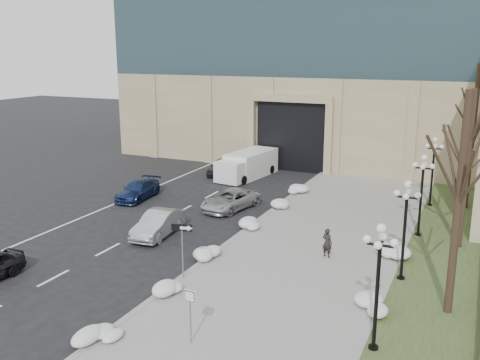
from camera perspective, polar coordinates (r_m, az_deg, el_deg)
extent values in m
cube|color=gray|center=(28.46, 7.53, -7.65)|extent=(9.00, 40.00, 0.12)
cube|color=gray|center=(29.96, -0.76, -6.37)|extent=(0.30, 40.00, 0.14)
cube|color=#364623|center=(27.46, 20.76, -9.32)|extent=(4.00, 40.00, 0.10)
cube|color=tan|center=(55.34, 10.86, 6.99)|extent=(40.00, 20.00, 8.00)
cube|color=black|center=(47.46, 5.80, 4.82)|extent=(6.00, 2.50, 6.00)
cube|color=tan|center=(45.73, 5.33, 8.66)|extent=(7.50, 0.60, 0.60)
cube|color=tan|center=(47.41, 1.23, 4.88)|extent=(0.60, 0.60, 6.00)
cube|color=tan|center=(45.13, 9.44, 4.23)|extent=(0.60, 0.60, 6.00)
imported|color=#ABAEB3|center=(30.90, -8.72, -4.64)|extent=(1.90, 4.42, 1.41)
imported|color=navy|center=(38.61, -10.83, -1.07)|extent=(2.16, 4.50, 1.26)
imported|color=#B3B3B3|center=(35.48, -1.04, -2.14)|extent=(2.99, 4.95, 1.29)
imported|color=#2A2A2F|center=(45.27, -2.03, 1.43)|extent=(2.08, 4.09, 1.33)
imported|color=black|center=(27.57, 9.28, -6.62)|extent=(0.64, 0.52, 1.52)
cube|color=silver|center=(44.70, 1.20, 1.77)|extent=(2.97, 5.46, 2.08)
cube|color=silver|center=(42.15, -1.00, 0.87)|extent=(2.39, 1.94, 1.67)
cylinder|color=black|center=(43.01, -2.00, 0.35)|extent=(0.36, 0.76, 0.73)
cylinder|color=black|center=(41.91, 0.35, -0.01)|extent=(0.36, 0.76, 0.73)
cylinder|color=black|center=(46.68, 1.09, 1.44)|extent=(0.36, 0.76, 0.73)
cylinder|color=black|center=(45.66, 3.33, 1.14)|extent=(0.36, 0.76, 0.73)
cylinder|color=slate|center=(24.84, -6.16, -7.75)|extent=(0.06, 0.06, 2.65)
cube|color=black|center=(24.42, -6.24, -5.08)|extent=(0.95, 0.29, 0.33)
cube|color=white|center=(24.36, -5.91, -5.12)|extent=(0.45, 0.13, 0.12)
cone|color=white|center=(24.29, -5.33, -5.17)|extent=(0.29, 0.31, 0.27)
cylinder|color=slate|center=(19.77, -5.30, -14.52)|extent=(0.06, 0.06, 2.15)
cube|color=white|center=(19.37, -5.36, -12.24)|extent=(0.47, 0.06, 0.47)
cube|color=black|center=(19.35, -5.40, -12.27)|extent=(0.41, 0.03, 0.41)
cube|color=white|center=(19.35, -5.41, -12.27)|extent=(0.35, 0.03, 0.35)
ellipsoid|color=white|center=(20.84, -14.44, -15.77)|extent=(1.10, 1.60, 0.36)
ellipsoid|color=white|center=(23.96, -7.43, -11.31)|extent=(1.10, 1.60, 0.36)
ellipsoid|color=white|center=(27.23, -3.03, -8.01)|extent=(1.10, 1.60, 0.36)
ellipsoid|color=white|center=(31.24, 1.08, -5.06)|extent=(1.10, 1.60, 0.36)
ellipsoid|color=white|center=(35.72, 4.78, -2.65)|extent=(1.10, 1.60, 0.36)
ellipsoid|color=white|center=(39.34, 6.11, -1.12)|extent=(1.10, 1.60, 0.36)
ellipsoid|color=white|center=(22.81, 14.02, -13.01)|extent=(1.10, 1.60, 0.36)
ellipsoid|color=white|center=(28.68, 15.98, -7.40)|extent=(1.10, 1.60, 0.36)
cylinder|color=black|center=(20.43, 14.02, -17.03)|extent=(0.36, 0.36, 0.20)
cylinder|color=black|center=(19.54, 14.35, -12.24)|extent=(0.14, 0.14, 4.00)
cylinder|color=black|center=(18.76, 14.72, -6.74)|extent=(0.10, 0.90, 0.10)
cylinder|color=black|center=(18.76, 14.72, -6.74)|extent=(0.90, 0.10, 0.10)
sphere|color=silver|center=(18.56, 14.84, -5.01)|extent=(0.32, 0.32, 0.32)
sphere|color=silver|center=(18.64, 16.12, -6.47)|extent=(0.28, 0.28, 0.28)
sphere|color=silver|center=(18.78, 13.39, -6.15)|extent=(0.28, 0.28, 0.28)
sphere|color=silver|center=(19.12, 14.99, -5.87)|extent=(0.28, 0.28, 0.28)
sphere|color=silver|center=(18.29, 14.50, -6.77)|extent=(0.28, 0.28, 0.28)
cylinder|color=black|center=(26.19, 16.76, -10.03)|extent=(0.36, 0.36, 0.20)
cylinder|color=black|center=(25.49, 17.06, -6.12)|extent=(0.14, 0.14, 4.00)
cylinder|color=black|center=(24.90, 17.39, -1.78)|extent=(0.10, 0.90, 0.10)
cylinder|color=black|center=(24.90, 17.39, -1.78)|extent=(0.90, 0.10, 0.10)
sphere|color=silver|center=(24.75, 17.49, -0.45)|extent=(0.32, 0.32, 0.32)
sphere|color=silver|center=(24.82, 18.44, -1.56)|extent=(0.28, 0.28, 0.28)
sphere|color=silver|center=(24.91, 16.39, -1.34)|extent=(0.28, 0.28, 0.28)
sphere|color=silver|center=(25.29, 17.55, -1.20)|extent=(0.28, 0.28, 0.28)
sphere|color=silver|center=(24.43, 17.27, -1.71)|extent=(0.28, 0.28, 0.28)
cylinder|color=black|center=(32.23, 18.43, -5.58)|extent=(0.36, 0.36, 0.20)
cylinder|color=black|center=(31.66, 18.70, -2.33)|extent=(0.14, 0.14, 4.00)
cylinder|color=black|center=(31.19, 18.98, 1.20)|extent=(0.10, 0.90, 0.10)
cylinder|color=black|center=(31.19, 18.98, 1.20)|extent=(0.90, 0.10, 0.10)
sphere|color=silver|center=(31.07, 19.07, 2.28)|extent=(0.32, 0.32, 0.32)
sphere|color=silver|center=(31.12, 19.82, 1.38)|extent=(0.28, 0.28, 0.28)
sphere|color=silver|center=(31.20, 18.18, 1.55)|extent=(0.28, 0.28, 0.28)
sphere|color=silver|center=(31.60, 19.09, 1.62)|extent=(0.28, 0.28, 0.28)
sphere|color=silver|center=(30.72, 18.91, 1.30)|extent=(0.28, 0.28, 0.28)
cylinder|color=black|center=(38.42, 19.56, -2.55)|extent=(0.36, 0.36, 0.20)
cylinder|color=black|center=(37.95, 19.79, 0.21)|extent=(0.14, 0.14, 4.00)
cylinder|color=black|center=(37.55, 20.04, 3.17)|extent=(0.10, 0.90, 0.10)
cylinder|color=black|center=(37.55, 20.04, 3.17)|extent=(0.90, 0.10, 0.10)
sphere|color=silver|center=(37.45, 20.11, 4.07)|extent=(0.32, 0.32, 0.32)
sphere|color=silver|center=(37.49, 20.74, 3.33)|extent=(0.28, 0.28, 0.28)
sphere|color=silver|center=(37.56, 19.37, 3.46)|extent=(0.28, 0.28, 0.28)
sphere|color=silver|center=(37.97, 20.12, 3.51)|extent=(0.28, 0.28, 0.28)
sphere|color=silver|center=(37.08, 19.99, 3.29)|extent=(0.28, 0.28, 0.28)
cylinder|color=black|center=(22.21, 22.24, -2.73)|extent=(0.32, 0.32, 9.00)
cylinder|color=black|center=(30.04, 22.98, 0.87)|extent=(0.32, 0.32, 8.50)
cylinder|color=black|center=(37.82, 23.52, 4.09)|extent=(0.32, 0.32, 9.50)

